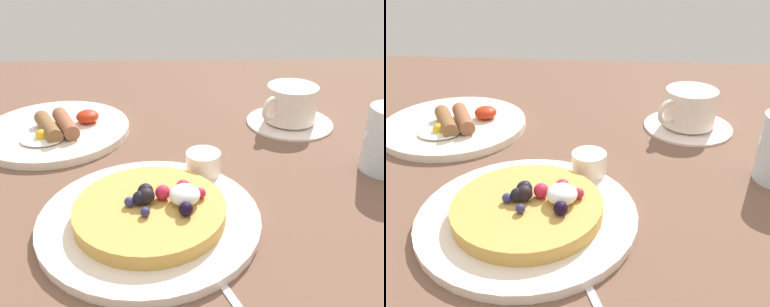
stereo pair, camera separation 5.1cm
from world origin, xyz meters
TOP-DOWN VIEW (x-y plane):
  - ground_plane at (0.00, 0.00)cm, footprint 158.59×126.06cm
  - pancake_plate at (-1.61, -5.35)cm, footprint 25.91×25.91cm
  - pancake_with_berries at (-1.24, -5.79)cm, footprint 17.47×17.47cm
  - syrup_ramekin at (5.10, 4.16)cm, footprint 4.71×4.71cm
  - breakfast_plate at (-18.80, 19.26)cm, footprint 24.29×24.29cm
  - fried_breakfast at (-17.48, 17.57)cm, footprint 11.08×11.67cm
  - coffee_saucer at (21.18, 22.77)cm, footprint 14.94×14.94cm
  - coffee_cup at (21.06, 22.68)cm, footprint 10.36×9.33cm

SIDE VIEW (x-z plane):
  - ground_plane at x=0.00cm, z-range -3.00..0.00cm
  - coffee_saucer at x=21.18cm, z-range 0.00..0.77cm
  - pancake_plate at x=-1.61cm, z-range 0.00..1.15cm
  - breakfast_plate at x=-18.80cm, z-range 0.00..1.27cm
  - pancake_with_berries at x=-1.24cm, z-range 0.28..4.20cm
  - fried_breakfast at x=-17.48cm, z-range 0.99..3.61cm
  - syrup_ramekin at x=5.10cm, z-range 1.19..4.28cm
  - coffee_cup at x=21.06cm, z-range 0.89..7.02cm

